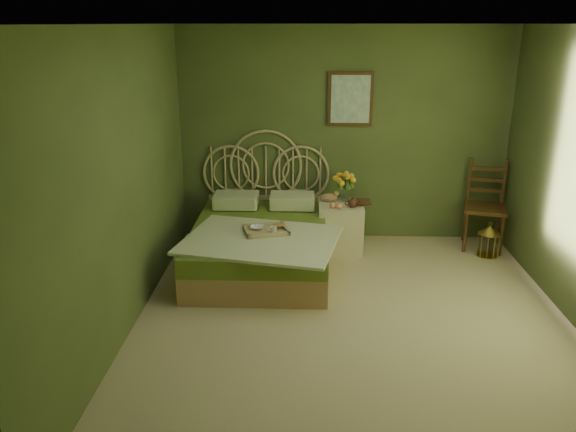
{
  "coord_description": "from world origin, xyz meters",
  "views": [
    {
      "loc": [
        -0.44,
        -4.56,
        2.61
      ],
      "look_at": [
        -0.63,
        1.0,
        0.69
      ],
      "focal_mm": 35.0,
      "sensor_mm": 36.0,
      "label": 1
    }
  ],
  "objects_px": {
    "bed": "(260,240)",
    "nightstand": "(341,221)",
    "birdcage": "(488,241)",
    "chair": "(484,199)"
  },
  "relations": [
    {
      "from": "bed",
      "to": "nightstand",
      "type": "bearing_deg",
      "value": 28.97
    },
    {
      "from": "nightstand",
      "to": "birdcage",
      "type": "xyz_separation_m",
      "value": [
        1.73,
        -0.16,
        -0.17
      ]
    },
    {
      "from": "nightstand",
      "to": "birdcage",
      "type": "distance_m",
      "value": 1.74
    },
    {
      "from": "chair",
      "to": "birdcage",
      "type": "relative_size",
      "value": 2.8
    },
    {
      "from": "birdcage",
      "to": "nightstand",
      "type": "bearing_deg",
      "value": 174.78
    },
    {
      "from": "bed",
      "to": "nightstand",
      "type": "height_order",
      "value": "bed"
    },
    {
      "from": "bed",
      "to": "birdcage",
      "type": "xyz_separation_m",
      "value": [
        2.65,
        0.35,
        -0.11
      ]
    },
    {
      "from": "nightstand",
      "to": "chair",
      "type": "relative_size",
      "value": 0.94
    },
    {
      "from": "bed",
      "to": "birdcage",
      "type": "relative_size",
      "value": 5.78
    },
    {
      "from": "nightstand",
      "to": "chair",
      "type": "xyz_separation_m",
      "value": [
        1.73,
        0.19,
        0.23
      ]
    }
  ]
}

